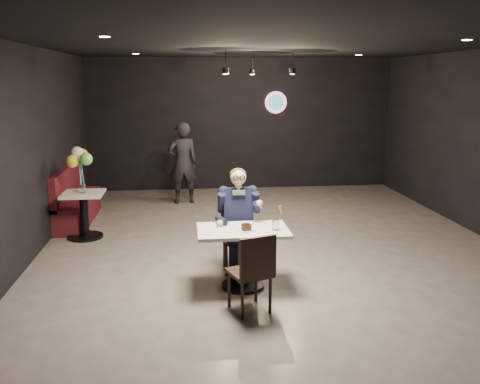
{
  "coord_description": "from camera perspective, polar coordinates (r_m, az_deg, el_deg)",
  "views": [
    {
      "loc": [
        -1.32,
        -7.2,
        2.52
      ],
      "look_at": [
        -0.61,
        -0.75,
        1.07
      ],
      "focal_mm": 38.0,
      "sensor_mm": 36.0,
      "label": 1
    }
  ],
  "objects": [
    {
      "name": "passerby",
      "position": [
        10.5,
        -6.44,
        3.25
      ],
      "size": [
        0.66,
        0.49,
        1.68
      ],
      "primitive_type": "imported",
      "rotation": [
        0.0,
        0.0,
        3.29
      ],
      "color": "black",
      "rests_on": "floor"
    },
    {
      "name": "mint_leaf",
      "position": [
        6.04,
        1.39,
        -3.61
      ],
      "size": [
        0.06,
        0.04,
        0.01
      ],
      "primitive_type": "ellipsoid",
      "color": "green",
      "rests_on": "cake_slice"
    },
    {
      "name": "main_table",
      "position": [
        6.28,
        0.31,
        -7.45
      ],
      "size": [
        1.1,
        0.7,
        0.75
      ],
      "primitive_type": "cube",
      "color": "white",
      "rests_on": "floor"
    },
    {
      "name": "sundae_glass",
      "position": [
        6.11,
        4.02,
        -3.45
      ],
      "size": [
        0.08,
        0.08,
        0.18
      ],
      "primitive_type": "cylinder",
      "color": "silver",
      "rests_on": "main_table"
    },
    {
      "name": "balloon_vase",
      "position": [
        8.47,
        -17.26,
        0.42
      ],
      "size": [
        0.1,
        0.1,
        0.15
      ],
      "primitive_type": "cylinder",
      "color": "silver",
      "rests_on": "side_table"
    },
    {
      "name": "pendant_lights",
      "position": [
        9.3,
        1.92,
        14.76
      ],
      "size": [
        1.4,
        1.2,
        0.36
      ],
      "primitive_type": "cube",
      "color": "black",
      "rests_on": "floor"
    },
    {
      "name": "wafer_cone",
      "position": [
        6.11,
        4.61,
        -2.02
      ],
      "size": [
        0.07,
        0.07,
        0.12
      ],
      "primitive_type": "cone",
      "rotation": [
        0.0,
        0.0,
        0.26
      ],
      "color": "#B37749",
      "rests_on": "sundae_glass"
    },
    {
      "name": "balloon_bunch",
      "position": [
        8.4,
        -17.43,
        2.93
      ],
      "size": [
        0.36,
        0.36,
        0.6
      ],
      "primitive_type": "cube",
      "color": "yellow",
      "rests_on": "balloon_vase"
    },
    {
      "name": "floor",
      "position": [
        7.75,
        3.89,
        -6.47
      ],
      "size": [
        9.0,
        9.0,
        0.0
      ],
      "primitive_type": "plane",
      "color": "gray",
      "rests_on": "ground"
    },
    {
      "name": "chair_near",
      "position": [
        5.65,
        1.08,
        -8.86
      ],
      "size": [
        0.55,
        0.57,
        0.92
      ],
      "primitive_type": "cube",
      "rotation": [
        0.0,
        0.0,
        0.33
      ],
      "color": "black",
      "rests_on": "floor"
    },
    {
      "name": "chair_far",
      "position": [
        6.77,
        -0.22,
        -5.19
      ],
      "size": [
        0.42,
        0.46,
        0.92
      ],
      "primitive_type": "cube",
      "color": "black",
      "rests_on": "floor"
    },
    {
      "name": "wall_sign",
      "position": [
        11.88,
        4.05,
        10.01
      ],
      "size": [
        0.5,
        0.06,
        0.5
      ],
      "primitive_type": null,
      "color": "pink",
      "rests_on": "floor"
    },
    {
      "name": "booth_bench",
      "position": [
        9.55,
        -17.8,
        -0.33
      ],
      "size": [
        0.49,
        1.96,
        0.98
      ],
      "primitive_type": "cube",
      "color": "#450E14",
      "rests_on": "floor"
    },
    {
      "name": "seated_man",
      "position": [
        6.69,
        -0.23,
        -3.07
      ],
      "size": [
        0.6,
        0.8,
        1.44
      ],
      "primitive_type": "cube",
      "color": "black",
      "rests_on": "floor"
    },
    {
      "name": "side_table",
      "position": [
        8.56,
        -17.08,
        -2.36
      ],
      "size": [
        0.64,
        0.64,
        0.8
      ],
      "primitive_type": "cube",
      "color": "white",
      "rests_on": "floor"
    },
    {
      "name": "dessert_plate",
      "position": [
        6.09,
        0.76,
        -4.3
      ],
      "size": [
        0.21,
        0.21,
        0.01
      ],
      "primitive_type": "cylinder",
      "color": "white",
      "rests_on": "main_table"
    },
    {
      "name": "cake_slice",
      "position": [
        6.06,
        0.73,
        -3.99
      ],
      "size": [
        0.12,
        0.11,
        0.07
      ],
      "primitive_type": "cube",
      "rotation": [
        0.0,
        0.0,
        0.35
      ],
      "color": "black",
      "rests_on": "dessert_plate"
    }
  ]
}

